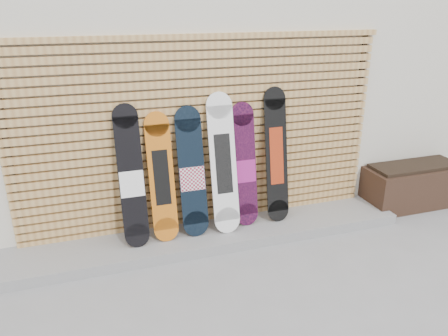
{
  "coord_description": "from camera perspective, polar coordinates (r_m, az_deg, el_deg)",
  "views": [
    {
      "loc": [
        -1.39,
        -3.61,
        2.62
      ],
      "look_at": [
        0.03,
        0.75,
        0.85
      ],
      "focal_mm": 35.0,
      "sensor_mm": 36.0,
      "label": 1
    }
  ],
  "objects": [
    {
      "name": "snowboard_3",
      "position": [
        4.89,
        -0.11,
        0.55
      ],
      "size": [
        0.3,
        0.39,
        1.57
      ],
      "color": "white",
      "rests_on": "concrete_step"
    },
    {
      "name": "building",
      "position": [
        7.4,
        -3.23,
        14.7
      ],
      "size": [
        12.0,
        5.0,
        3.6
      ],
      "primitive_type": "cube",
      "color": "beige",
      "rests_on": "ground"
    },
    {
      "name": "snowboard_0",
      "position": [
        4.72,
        -12.02,
        -1.26
      ],
      "size": [
        0.27,
        0.38,
        1.51
      ],
      "color": "black",
      "rests_on": "concrete_step"
    },
    {
      "name": "concrete_step",
      "position": [
        5.15,
        -1.67,
        -8.73
      ],
      "size": [
        4.6,
        0.7,
        0.12
      ],
      "primitive_type": "cube",
      "color": "gray",
      "rests_on": "ground"
    },
    {
      "name": "snowboard_2",
      "position": [
        4.84,
        -4.22,
        -0.67
      ],
      "size": [
        0.29,
        0.35,
        1.44
      ],
      "color": "black",
      "rests_on": "concrete_step"
    },
    {
      "name": "ground",
      "position": [
        4.67,
        2.59,
        -13.02
      ],
      "size": [
        80.0,
        80.0,
        0.0
      ],
      "primitive_type": "plane",
      "color": "gray",
      "rests_on": "ground"
    },
    {
      "name": "snowboard_4",
      "position": [
        5.05,
        2.7,
        0.26
      ],
      "size": [
        0.27,
        0.29,
        1.43
      ],
      "color": "black",
      "rests_on": "concrete_step"
    },
    {
      "name": "planter_box",
      "position": [
        6.4,
        23.34,
        -2.06
      ],
      "size": [
        1.31,
        0.55,
        0.59
      ],
      "color": "black",
      "rests_on": "ground"
    },
    {
      "name": "snowboard_5",
      "position": [
        5.16,
        6.85,
        1.59
      ],
      "size": [
        0.27,
        0.31,
        1.58
      ],
      "color": "black",
      "rests_on": "concrete_step"
    },
    {
      "name": "slat_wall",
      "position": [
        4.95,
        -2.76,
        4.51
      ],
      "size": [
        4.26,
        0.08,
        2.29
      ],
      "color": "#B1834A",
      "rests_on": "ground"
    },
    {
      "name": "snowboard_1",
      "position": [
        4.79,
        -8.17,
        -1.24
      ],
      "size": [
        0.27,
        0.36,
        1.4
      ],
      "color": "#C06214",
      "rests_on": "concrete_step"
    }
  ]
}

